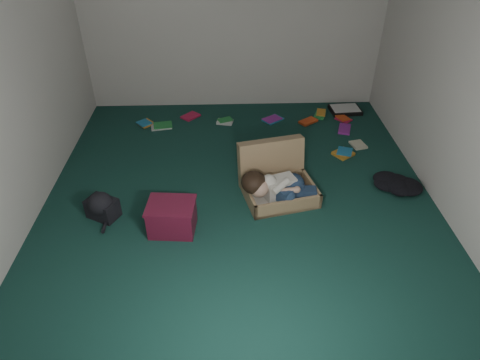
{
  "coord_description": "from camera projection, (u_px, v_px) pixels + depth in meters",
  "views": [
    {
      "loc": [
        -0.12,
        -3.48,
        2.75
      ],
      "look_at": [
        0.0,
        -0.15,
        0.35
      ],
      "focal_mm": 32.0,
      "sensor_mm": 36.0,
      "label": 1
    }
  ],
  "objects": [
    {
      "name": "paper_tray",
      "position": [
        345.0,
        110.0,
        6.05
      ],
      "size": [
        0.44,
        0.35,
        0.06
      ],
      "rotation": [
        0.0,
        0.0,
        0.08
      ],
      "color": "black",
      "rests_on": "floor"
    },
    {
      "name": "wall_front",
      "position": [
        257.0,
        284.0,
        1.85
      ],
      "size": [
        4.5,
        0.0,
        4.5
      ],
      "primitive_type": "plane",
      "rotation": [
        -1.57,
        0.0,
        0.0
      ],
      "color": "silver",
      "rests_on": "ground"
    },
    {
      "name": "backpack",
      "position": [
        102.0,
        208.0,
        4.15
      ],
      "size": [
        0.45,
        0.42,
        0.22
      ],
      "primitive_type": null,
      "rotation": [
        0.0,
        0.0,
        -0.49
      ],
      "color": "black",
      "rests_on": "floor"
    },
    {
      "name": "suitcase",
      "position": [
        276.0,
        179.0,
        4.45
      ],
      "size": [
        0.84,
        0.83,
        0.52
      ],
      "rotation": [
        0.0,
        0.0,
        0.23
      ],
      "color": "tan",
      "rests_on": "floor"
    },
    {
      "name": "wall_left",
      "position": [
        4.0,
        84.0,
        3.62
      ],
      "size": [
        0.0,
        4.5,
        4.5
      ],
      "primitive_type": "plane",
      "rotation": [
        1.57,
        0.0,
        1.57
      ],
      "color": "silver",
      "rests_on": "ground"
    },
    {
      "name": "person",
      "position": [
        278.0,
        187.0,
        4.28
      ],
      "size": [
        0.78,
        0.39,
        0.32
      ],
      "rotation": [
        0.0,
        0.0,
        0.23
      ],
      "color": "silver",
      "rests_on": "suitcase"
    },
    {
      "name": "floor",
      "position": [
        239.0,
        199.0,
        4.43
      ],
      "size": [
        4.5,
        4.5,
        0.0
      ],
      "primitive_type": "plane",
      "color": "#143B32",
      "rests_on": "ground"
    },
    {
      "name": "wall_back",
      "position": [
        233.0,
        12.0,
        5.5
      ],
      "size": [
        4.5,
        0.0,
        4.5
      ],
      "primitive_type": "plane",
      "rotation": [
        1.57,
        0.0,
        0.0
      ],
      "color": "silver",
      "rests_on": "ground"
    },
    {
      "name": "wall_right",
      "position": [
        468.0,
        77.0,
        3.73
      ],
      "size": [
        0.0,
        4.5,
        4.5
      ],
      "primitive_type": "plane",
      "rotation": [
        1.57,
        0.0,
        -1.57
      ],
      "color": "silver",
      "rests_on": "ground"
    },
    {
      "name": "book_scatter",
      "position": [
        273.0,
        126.0,
        5.69
      ],
      "size": [
        2.94,
        1.32,
        0.02
      ],
      "color": "orange",
      "rests_on": "floor"
    },
    {
      "name": "clothing_pile",
      "position": [
        397.0,
        181.0,
        4.58
      ],
      "size": [
        0.52,
        0.46,
        0.14
      ],
      "primitive_type": null,
      "rotation": [
        0.0,
        0.0,
        0.26
      ],
      "color": "black",
      "rests_on": "floor"
    },
    {
      "name": "maroon_bin",
      "position": [
        172.0,
        217.0,
        3.97
      ],
      "size": [
        0.46,
        0.38,
        0.3
      ],
      "rotation": [
        0.0,
        0.0,
        -0.09
      ],
      "color": "maroon",
      "rests_on": "floor"
    }
  ]
}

